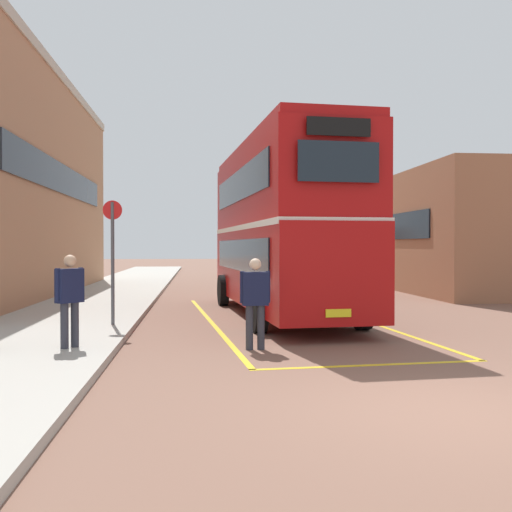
{
  "coord_description": "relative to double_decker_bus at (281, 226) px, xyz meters",
  "views": [
    {
      "loc": [
        -3.03,
        -6.65,
        1.95
      ],
      "look_at": [
        -1.15,
        12.45,
        1.62
      ],
      "focal_mm": 41.37,
      "sensor_mm": 36.0,
      "label": 1
    }
  ],
  "objects": [
    {
      "name": "ground_plane",
      "position": [
        0.72,
        4.75,
        -2.51
      ],
      "size": [
        135.6,
        135.6,
        0.0
      ],
      "primitive_type": "plane",
      "color": "brown"
    },
    {
      "name": "sidewalk_left",
      "position": [
        -5.78,
        7.15,
        -2.44
      ],
      "size": [
        4.0,
        57.6,
        0.14
      ],
      "primitive_type": "cube",
      "color": "#A39E93",
      "rests_on": "ground"
    },
    {
      "name": "depot_building_right",
      "position": [
        9.83,
        11.15,
        0.02
      ],
      "size": [
        7.27,
        17.03,
        5.06
      ],
      "color": "#9E6647",
      "rests_on": "ground"
    },
    {
      "name": "double_decker_bus",
      "position": [
        0.0,
        0.0,
        0.0
      ],
      "size": [
        3.35,
        10.14,
        4.75
      ],
      "color": "black",
      "rests_on": "ground"
    },
    {
      "name": "single_deck_bus",
      "position": [
        3.39,
        20.89,
        -0.87
      ],
      "size": [
        3.14,
        9.44,
        3.02
      ],
      "color": "black",
      "rests_on": "ground"
    },
    {
      "name": "pedestrian_boarding",
      "position": [
        -1.24,
        -5.32,
        -1.52
      ],
      "size": [
        0.58,
        0.26,
        1.72
      ],
      "color": "#2D2D38",
      "rests_on": "ground"
    },
    {
      "name": "pedestrian_waiting_near",
      "position": [
        -4.57,
        -5.59,
        -1.42
      ],
      "size": [
        0.49,
        0.49,
        1.65
      ],
      "color": "#2D2D38",
      "rests_on": "sidewalk_left"
    },
    {
      "name": "bus_stop_sign",
      "position": [
        -4.26,
        -2.5,
        -0.66
      ],
      "size": [
        0.44,
        0.08,
        2.86
      ],
      "color": "#4C4C51",
      "rests_on": "sidewalk_left"
    },
    {
      "name": "bay_marking_yellow",
      "position": [
        0.08,
        -1.86,
        -2.51
      ],
      "size": [
        5.13,
        12.32,
        0.01
      ],
      "color": "gold",
      "rests_on": "ground"
    }
  ]
}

